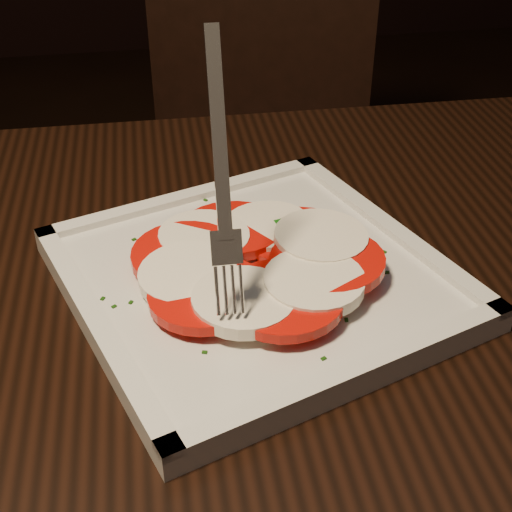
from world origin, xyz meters
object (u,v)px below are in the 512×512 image
object	(u,v)px
plate	(256,280)
fork	(220,168)
table	(366,428)
chair	(255,127)

from	to	relation	value
plate	fork	xyz separation A→B (m)	(-0.03, -0.03, 0.12)
fork	table	bearing A→B (deg)	-18.08
chair	table	bearing A→B (deg)	-77.04
chair	fork	size ratio (longest dim) A/B	5.42
table	fork	world-z (taller)	fork
chair	plate	size ratio (longest dim) A/B	3.45
chair	fork	bearing A→B (deg)	-84.70
plate	fork	size ratio (longest dim) A/B	1.57
chair	fork	distance (m)	0.88
plate	fork	distance (m)	0.12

